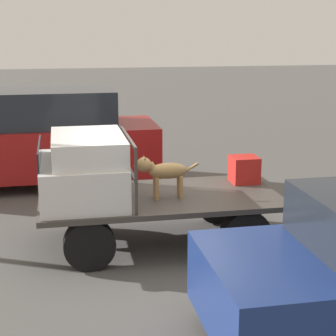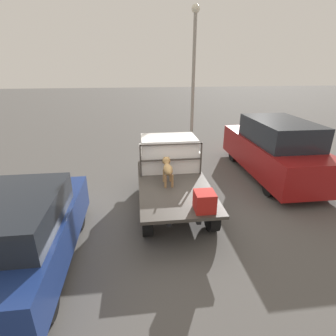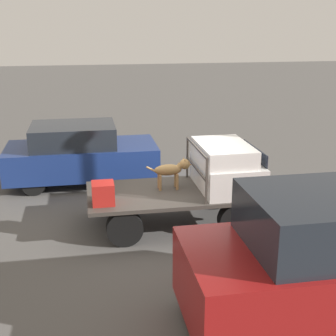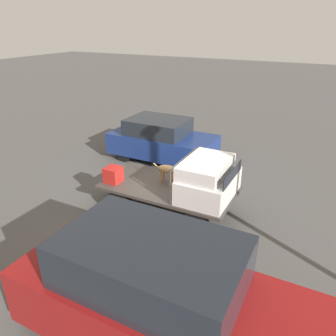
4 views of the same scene
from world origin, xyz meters
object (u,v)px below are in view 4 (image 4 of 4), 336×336
(parked_pickup_far, at_px, (162,300))
(parked_sedan, at_px, (162,140))
(flatbed_truck, at_px, (168,193))
(dog, at_px, (171,170))
(cargo_crate, at_px, (113,175))

(parked_pickup_far, bearing_deg, parked_sedan, 115.04)
(flatbed_truck, xyz_separation_m, dog, (0.00, 0.16, 0.65))
(parked_sedan, height_order, parked_pickup_far, parked_pickup_far)
(dog, xyz_separation_m, parked_pickup_far, (1.87, -4.01, -0.22))
(flatbed_truck, bearing_deg, parked_pickup_far, -64.05)
(cargo_crate, xyz_separation_m, parked_pickup_far, (3.39, -3.37, -0.01))
(dog, relative_size, cargo_crate, 2.28)
(parked_sedan, bearing_deg, flatbed_truck, -66.12)
(cargo_crate, distance_m, parked_pickup_far, 4.78)
(cargo_crate, bearing_deg, dog, 22.53)
(flatbed_truck, bearing_deg, cargo_crate, -162.78)
(flatbed_truck, distance_m, dog, 0.67)
(dog, bearing_deg, flatbed_truck, -98.33)
(parked_sedan, bearing_deg, dog, -64.78)
(cargo_crate, bearing_deg, flatbed_truck, 17.22)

